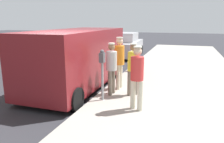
% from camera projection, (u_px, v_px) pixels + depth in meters
% --- Properties ---
extents(ground_plane, '(80.00, 80.00, 0.00)m').
position_uv_depth(ground_plane, '(64.00, 99.00, 7.11)').
color(ground_plane, '#2D2D33').
extents(sidewalk_slab, '(5.00, 32.00, 0.15)m').
position_uv_depth(sidewalk_slab, '(177.00, 111.00, 6.02)').
color(sidewalk_slab, '#9E998E').
rests_on(sidewalk_slab, ground).
extents(parking_meter_near, '(0.14, 0.18, 1.52)m').
position_uv_depth(parking_meter_near, '(102.00, 66.00, 6.39)').
color(parking_meter_near, gray).
rests_on(parking_meter_near, sidewalk_slab).
extents(pedestrian_in_yellow, '(0.34, 0.34, 1.65)m').
position_uv_depth(pedestrian_in_yellow, '(133.00, 66.00, 6.86)').
color(pedestrian_in_yellow, '#726656').
rests_on(pedestrian_in_yellow, sidewalk_slab).
extents(pedestrian_in_red, '(0.35, 0.34, 1.70)m').
position_uv_depth(pedestrian_in_red, '(137.00, 74.00, 5.71)').
color(pedestrian_in_red, beige).
rests_on(pedestrian_in_red, sidewalk_slab).
extents(pedestrian_in_gray, '(0.34, 0.36, 1.65)m').
position_uv_depth(pedestrian_in_gray, '(112.00, 65.00, 6.95)').
color(pedestrian_in_gray, '#726656').
rests_on(pedestrian_in_gray, sidewalk_slab).
extents(pedestrian_in_orange, '(0.34, 0.36, 1.79)m').
position_uv_depth(pedestrian_in_orange, '(119.00, 59.00, 7.51)').
color(pedestrian_in_orange, beige).
rests_on(pedestrian_in_orange, sidewalk_slab).
extents(parked_van, '(2.12, 5.20, 2.15)m').
position_uv_depth(parked_van, '(78.00, 57.00, 8.15)').
color(parked_van, maroon).
rests_on(parked_van, ground).
extents(parked_sedan_ahead, '(2.02, 4.44, 1.65)m').
position_uv_depth(parked_sedan_ahead, '(125.00, 46.00, 15.42)').
color(parked_sedan_ahead, '#BCBCC1').
rests_on(parked_sedan_ahead, ground).
extents(fire_hydrant, '(0.24, 0.24, 0.86)m').
position_uv_depth(fire_hydrant, '(136.00, 62.00, 10.33)').
color(fire_hydrant, red).
rests_on(fire_hydrant, sidewalk_slab).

